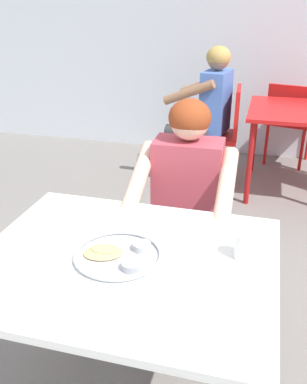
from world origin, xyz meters
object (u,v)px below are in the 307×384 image
at_px(table_foreground, 126,277).
at_px(chair_foreground, 190,216).
at_px(thali_tray, 119,255).
at_px(drinking_cup, 245,245).
at_px(table_background_red, 298,120).
at_px(chair_red_left, 225,129).
at_px(patron_background, 206,104).
at_px(chair_red_far, 289,118).
at_px(diner_foreground, 184,197).

relative_size(table_foreground, chair_foreground, 1.29).
height_order(thali_tray, drinking_cup, drinking_cup).
xyz_separation_m(table_background_red, chair_red_left, (-0.61, 0.01, -0.13)).
xyz_separation_m(thali_tray, patron_background, (-0.07, 2.53, -0.04)).
distance_m(table_foreground, patron_background, 2.53).
bearing_deg(table_foreground, chair_red_left, 88.09).
xyz_separation_m(chair_red_far, patron_background, (-0.76, -0.64, 0.23)).
distance_m(chair_red_far, patron_background, 1.02).
bearing_deg(thali_tray, diner_foreground, 81.38).
height_order(chair_foreground, diner_foreground, diner_foreground).
xyz_separation_m(table_foreground, chair_red_far, (0.66, 3.16, -0.18)).
height_order(thali_tray, chair_red_left, chair_red_left).
height_order(thali_tray, patron_background, patron_background).
bearing_deg(chair_red_far, patron_background, -139.72).
bearing_deg(drinking_cup, diner_foreground, 120.04).
distance_m(table_foreground, diner_foreground, 0.67).
bearing_deg(patron_background, table_background_red, -1.06).
distance_m(table_foreground, thali_tray, 0.09).
relative_size(chair_red_left, chair_red_far, 1.07).
distance_m(table_foreground, drinking_cup, 0.44).
height_order(table_background_red, chair_red_left, chair_red_left).
bearing_deg(chair_foreground, thali_tray, -96.26).
distance_m(table_background_red, chair_red_far, 0.67).
bearing_deg(table_foreground, table_background_red, 74.60).
relative_size(drinking_cup, chair_foreground, 0.12).
height_order(diner_foreground, chair_red_far, diner_foreground).
bearing_deg(diner_foreground, table_background_red, 71.61).
bearing_deg(table_background_red, chair_foreground, -110.79).
bearing_deg(diner_foreground, chair_red_left, 89.86).
xyz_separation_m(drinking_cup, diner_foreground, (-0.32, 0.56, -0.11)).
height_order(chair_red_left, patron_background, patron_background).
bearing_deg(chair_red_left, drinking_cup, -82.44).
distance_m(chair_foreground, chair_red_left, 1.63).
distance_m(drinking_cup, table_background_red, 2.42).
bearing_deg(chair_red_far, table_background_red, -87.06).
relative_size(diner_foreground, chair_red_far, 1.39).
height_order(diner_foreground, chair_red_left, diner_foreground).
bearing_deg(chair_red_left, thali_tray, -92.42).
relative_size(thali_tray, patron_background, 0.26).
distance_m(table_background_red, chair_red_left, 0.62).
bearing_deg(table_foreground, diner_foreground, 83.23).
relative_size(drinking_cup, chair_red_left, 0.11).
bearing_deg(thali_tray, chair_red_far, 77.88).
distance_m(thali_tray, table_background_red, 2.62).
bearing_deg(table_foreground, patron_background, 92.21).
distance_m(thali_tray, chair_red_left, 2.54).
relative_size(chair_foreground, chair_red_far, 0.98).
relative_size(diner_foreground, patron_background, 0.95).
relative_size(table_background_red, patron_background, 0.72).
relative_size(chair_red_left, patron_background, 0.72).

